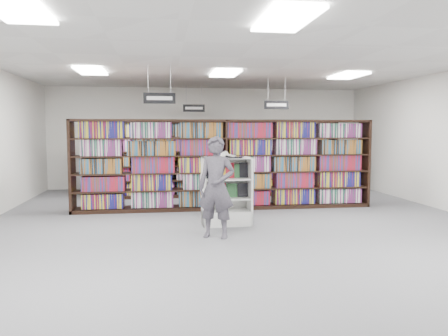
{
  "coord_description": "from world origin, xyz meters",
  "views": [
    {
      "loc": [
        -1.47,
        -8.12,
        1.86
      ],
      "look_at": [
        -0.24,
        0.5,
        1.1
      ],
      "focal_mm": 35.0,
      "sensor_mm": 36.0,
      "label": 1
    }
  ],
  "objects": [
    {
      "name": "floor",
      "position": [
        0.0,
        0.0,
        0.0
      ],
      "size": [
        12.0,
        12.0,
        0.0
      ],
      "primitive_type": "plane",
      "color": "#56565B",
      "rests_on": "ground"
    },
    {
      "name": "ceiling",
      "position": [
        0.0,
        0.0,
        3.2
      ],
      "size": [
        10.0,
        12.0,
        0.1
      ],
      "primitive_type": "cube",
      "color": "silver",
      "rests_on": "wall_back"
    },
    {
      "name": "wall_back",
      "position": [
        0.0,
        6.0,
        1.6
      ],
      "size": [
        10.0,
        0.1,
        3.2
      ],
      "primitive_type": "cube",
      "color": "silver",
      "rests_on": "ground"
    },
    {
      "name": "wall_front",
      "position": [
        0.0,
        -6.0,
        1.6
      ],
      "size": [
        10.0,
        0.1,
        3.2
      ],
      "primitive_type": "cube",
      "color": "silver",
      "rests_on": "ground"
    },
    {
      "name": "bookshelf_row_near",
      "position": [
        0.0,
        2.0,
        1.05
      ],
      "size": [
        7.0,
        0.6,
        2.1
      ],
      "color": "black",
      "rests_on": "floor"
    },
    {
      "name": "bookshelf_row_mid",
      "position": [
        0.0,
        4.0,
        1.05
      ],
      "size": [
        7.0,
        0.6,
        2.1
      ],
      "color": "black",
      "rests_on": "floor"
    },
    {
      "name": "bookshelf_row_far",
      "position": [
        0.0,
        5.7,
        1.05
      ],
      "size": [
        7.0,
        0.6,
        2.1
      ],
      "color": "black",
      "rests_on": "floor"
    },
    {
      "name": "aisle_sign_left",
      "position": [
        -1.5,
        1.0,
        2.53
      ],
      "size": [
        0.65,
        0.02,
        0.8
      ],
      "color": "#B2B2B7",
      "rests_on": "ceiling"
    },
    {
      "name": "aisle_sign_right",
      "position": [
        1.5,
        3.0,
        2.53
      ],
      "size": [
        0.65,
        0.02,
        0.8
      ],
      "color": "#B2B2B7",
      "rests_on": "ceiling"
    },
    {
      "name": "aisle_sign_center",
      "position": [
        -0.5,
        5.0,
        2.53
      ],
      "size": [
        0.65,
        0.02,
        0.8
      ],
      "color": "#B2B2B7",
      "rests_on": "ceiling"
    },
    {
      "name": "troffer_front_left",
      "position": [
        -3.0,
        -3.0,
        3.16
      ],
      "size": [
        0.6,
        1.2,
        0.04
      ],
      "primitive_type": "cube",
      "color": "white",
      "rests_on": "ceiling"
    },
    {
      "name": "troffer_front_center",
      "position": [
        0.0,
        -3.0,
        3.16
      ],
      "size": [
        0.6,
        1.2,
        0.04
      ],
      "primitive_type": "cube",
      "color": "white",
      "rests_on": "ceiling"
    },
    {
      "name": "troffer_back_left",
      "position": [
        -3.0,
        2.0,
        3.16
      ],
      "size": [
        0.6,
        1.2,
        0.04
      ],
      "primitive_type": "cube",
      "color": "white",
      "rests_on": "ceiling"
    },
    {
      "name": "troffer_back_center",
      "position": [
        0.0,
        2.0,
        3.16
      ],
      "size": [
        0.6,
        1.2,
        0.04
      ],
      "primitive_type": "cube",
      "color": "white",
      "rests_on": "ceiling"
    },
    {
      "name": "troffer_back_right",
      "position": [
        3.0,
        2.0,
        3.16
      ],
      "size": [
        0.6,
        1.2,
        0.04
      ],
      "primitive_type": "cube",
      "color": "white",
      "rests_on": "ceiling"
    },
    {
      "name": "endcap_display",
      "position": [
        -0.22,
        0.27,
        0.46
      ],
      "size": [
        0.97,
        0.51,
        1.34
      ],
      "rotation": [
        0.0,
        0.0,
        0.04
      ],
      "color": "silver",
      "rests_on": "floor"
    },
    {
      "name": "open_book",
      "position": [
        -0.26,
        0.19,
        1.37
      ],
      "size": [
        0.77,
        0.58,
        0.13
      ],
      "rotation": [
        0.0,
        0.0,
        -0.28
      ],
      "color": "black",
      "rests_on": "endcap_display"
    },
    {
      "name": "shopper",
      "position": [
        -0.54,
        -0.73,
        0.88
      ],
      "size": [
        0.75,
        0.63,
        1.76
      ],
      "primitive_type": "imported",
      "rotation": [
        0.0,
        0.0,
        -0.38
      ],
      "color": "#4E4954",
      "rests_on": "floor"
    }
  ]
}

